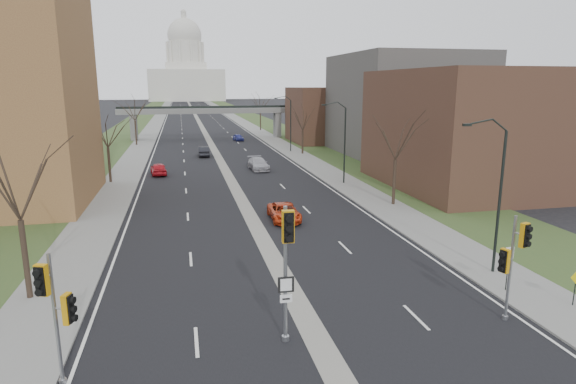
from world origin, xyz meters
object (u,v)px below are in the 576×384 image
object	(u,v)px
car_left_far	(204,151)
car_right_far	(238,137)
speed_limit_sign	(508,260)
signal_pole_left	(55,303)
signal_pole_median	(287,251)
signal_pole_right	(513,255)
car_right_mid	(258,164)
car_left_near	(159,169)
warning_sign	(576,282)
car_right_near	(284,212)

from	to	relation	value
car_left_far	car_right_far	size ratio (longest dim) A/B	1.18
car_left_far	car_right_far	xyz separation A→B (m)	(7.44, 19.32, -0.09)
speed_limit_sign	signal_pole_left	bearing A→B (deg)	-173.26
signal_pole_median	signal_pole_right	xyz separation A→B (m)	(10.13, -0.26, -0.84)
signal_pole_median	car_right_far	distance (m)	74.83
signal_pole_left	car_right_mid	size ratio (longest dim) A/B	0.95
car_left_near	signal_pole_median	bearing A→B (deg)	93.10
signal_pole_left	warning_sign	xyz separation A→B (m)	(22.57, 1.42, -1.96)
signal_pole_right	signal_pole_left	bearing A→B (deg)	164.06
warning_sign	car_right_near	size ratio (longest dim) A/B	0.39
car_left_near	speed_limit_sign	bearing A→B (deg)	110.08
signal_pole_right	car_left_far	size ratio (longest dim) A/B	1.11
car_left_far	car_right_mid	distance (m)	14.73
signal_pole_left	signal_pole_median	world-z (taller)	signal_pole_median
car_left_far	warning_sign	bearing A→B (deg)	106.23
signal_pole_right	car_right_far	bearing A→B (deg)	74.07
speed_limit_sign	car_right_far	xyz separation A→B (m)	(-5.42, 71.84, -1.09)
signal_pole_median	warning_sign	distance (m)	14.49
speed_limit_sign	car_left_far	distance (m)	54.08
car_left_far	car_right_far	world-z (taller)	car_left_far
speed_limit_sign	car_left_near	size ratio (longest dim) A/B	0.55
signal_pole_left	signal_pole_right	size ratio (longest dim) A/B	1.00
signal_pole_left	car_right_mid	bearing A→B (deg)	90.72
warning_sign	car_left_near	bearing A→B (deg)	116.26
signal_pole_median	signal_pole_right	distance (m)	10.17
signal_pole_right	car_right_near	distance (m)	19.85
signal_pole_right	car_left_near	world-z (taller)	signal_pole_right
speed_limit_sign	car_left_near	bearing A→B (deg)	112.87
speed_limit_sign	car_right_near	distance (m)	17.90
car_left_far	car_right_mid	world-z (taller)	car_right_mid
signal_pole_right	car_left_near	distance (m)	44.50
car_left_far	car_right_mid	size ratio (longest dim) A/B	0.85
warning_sign	car_right_far	xyz separation A→B (m)	(-7.44, 74.11, -0.65)
speed_limit_sign	car_left_far	world-z (taller)	speed_limit_sign
signal_pole_right	car_right_far	distance (m)	74.82
signal_pole_median	speed_limit_sign	xyz separation A→B (m)	(12.20, 2.59, -2.34)
signal_pole_left	car_right_near	bearing A→B (deg)	76.60
warning_sign	car_right_far	world-z (taller)	warning_sign
signal_pole_median	car_right_mid	world-z (taller)	signal_pole_median
signal_pole_median	car_right_far	world-z (taller)	signal_pole_median
car_left_far	signal_pole_right	bearing A→B (deg)	102.07
car_right_far	speed_limit_sign	bearing A→B (deg)	-93.46
signal_pole_left	car_left_far	distance (m)	56.78
car_left_far	car_left_near	bearing A→B (deg)	68.08
car_left_far	car_right_far	distance (m)	20.71
car_left_near	signal_pole_left	bearing A→B (deg)	81.54
car_left_near	warning_sign	bearing A→B (deg)	111.09
signal_pole_left	car_left_near	xyz separation A→B (m)	(1.65, 41.94, -2.52)
speed_limit_sign	car_right_far	world-z (taller)	speed_limit_sign
signal_pole_right	car_right_mid	size ratio (longest dim) A/B	0.95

